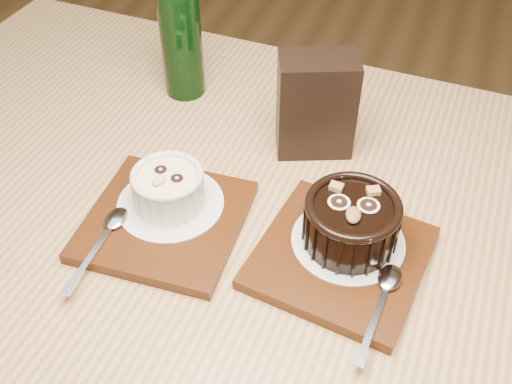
% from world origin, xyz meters
% --- Properties ---
extents(table, '(1.22, 0.84, 0.75)m').
position_xyz_m(table, '(0.23, -0.02, 0.66)').
color(table, '#996F43').
rests_on(table, ground).
extents(tray_left, '(0.19, 0.19, 0.01)m').
position_xyz_m(tray_left, '(0.14, -0.06, 0.76)').
color(tray_left, '#431F0B').
rests_on(tray_left, table).
extents(doily_left, '(0.13, 0.13, 0.00)m').
position_xyz_m(doily_left, '(0.14, -0.04, 0.77)').
color(doily_left, silver).
rests_on(doily_left, tray_left).
extents(ramekin_white, '(0.09, 0.09, 0.05)m').
position_xyz_m(ramekin_white, '(0.14, -0.04, 0.79)').
color(ramekin_white, white).
rests_on(ramekin_white, doily_left).
extents(spoon_left, '(0.03, 0.13, 0.01)m').
position_xyz_m(spoon_left, '(0.09, -0.12, 0.77)').
color(spoon_left, white).
rests_on(spoon_left, tray_left).
extents(tray_right, '(0.20, 0.20, 0.01)m').
position_xyz_m(tray_right, '(0.35, -0.04, 0.76)').
color(tray_right, '#431F0B').
rests_on(tray_right, table).
extents(doily_right, '(0.13, 0.13, 0.00)m').
position_xyz_m(doily_right, '(0.36, -0.02, 0.77)').
color(doily_right, silver).
rests_on(doily_right, tray_right).
extents(ramekin_dark, '(0.11, 0.11, 0.06)m').
position_xyz_m(ramekin_dark, '(0.36, -0.02, 0.80)').
color(ramekin_dark, black).
rests_on(ramekin_dark, doily_right).
extents(spoon_right, '(0.04, 0.14, 0.01)m').
position_xyz_m(spoon_right, '(0.41, -0.09, 0.77)').
color(spoon_right, white).
rests_on(spoon_right, tray_right).
extents(condiment_stand, '(0.12, 0.09, 0.14)m').
position_xyz_m(condiment_stand, '(0.27, 0.14, 0.82)').
color(condiment_stand, black).
rests_on(condiment_stand, table).
extents(green_bottle, '(0.06, 0.06, 0.23)m').
position_xyz_m(green_bottle, '(0.05, 0.21, 0.84)').
color(green_bottle, black).
rests_on(green_bottle, table).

